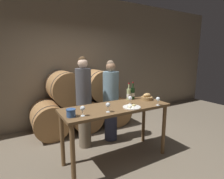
{
  "coord_description": "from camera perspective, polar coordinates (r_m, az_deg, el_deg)",
  "views": [
    {
      "loc": [
        -1.4,
        -2.29,
        1.72
      ],
      "look_at": [
        0.0,
        0.13,
        1.18
      ],
      "focal_mm": 28.0,
      "sensor_mm": 36.0,
      "label": 1
    }
  ],
  "objects": [
    {
      "name": "wine_bottle_red",
      "position": [
        3.25,
        6.78,
        -1.24
      ],
      "size": [
        0.08,
        0.08,
        0.32
      ],
      "color": "#193819",
      "rests_on": "tasting_table"
    },
    {
      "name": "person_right",
      "position": [
        3.52,
        -0.4,
        -3.56
      ],
      "size": [
        0.32,
        0.32,
        1.63
      ],
      "color": "#2D334C",
      "rests_on": "ground_plane"
    },
    {
      "name": "person_left",
      "position": [
        3.27,
        -9.17,
        -3.93
      ],
      "size": [
        0.28,
        0.28,
        1.71
      ],
      "color": "#756651",
      "rests_on": "ground_plane"
    },
    {
      "name": "wine_glass_right",
      "position": [
        2.91,
        14.79,
        -3.11
      ],
      "size": [
        0.07,
        0.07,
        0.14
      ],
      "color": "white",
      "rests_on": "tasting_table"
    },
    {
      "name": "ground_plane",
      "position": [
        3.18,
        1.27,
        -21.69
      ],
      "size": [
        10.0,
        10.0,
        0.0
      ],
      "primitive_type": "plane",
      "color": "#726654"
    },
    {
      "name": "wine_glass_center",
      "position": [
        2.89,
        5.93,
        -2.91
      ],
      "size": [
        0.07,
        0.07,
        0.14
      ],
      "color": "white",
      "rests_on": "tasting_table"
    },
    {
      "name": "blue_crock",
      "position": [
        2.37,
        -13.26,
        -7.32
      ],
      "size": [
        0.13,
        0.13,
        0.11
      ],
      "color": "#335693",
      "rests_on": "tasting_table"
    },
    {
      "name": "barrel_stack",
      "position": [
        4.21,
        -9.58,
        -4.24
      ],
      "size": [
        2.31,
        0.88,
        1.4
      ],
      "color": "#9E7042",
      "rests_on": "ground_plane"
    },
    {
      "name": "cheese_plate",
      "position": [
        2.74,
        6.46,
        -5.71
      ],
      "size": [
        0.28,
        0.28,
        0.04
      ],
      "color": "white",
      "rests_on": "tasting_table"
    },
    {
      "name": "wine_glass_left",
      "position": [
        2.49,
        -1.32,
        -5.16
      ],
      "size": [
        0.07,
        0.07,
        0.14
      ],
      "color": "white",
      "rests_on": "tasting_table"
    },
    {
      "name": "stone_wall_back",
      "position": [
        4.6,
        -12.46,
        9.22
      ],
      "size": [
        10.0,
        0.12,
        3.2
      ],
      "color": "gray",
      "rests_on": "ground_plane"
    },
    {
      "name": "tasting_table",
      "position": [
        2.84,
        1.34,
        -8.03
      ],
      "size": [
        1.75,
        0.66,
        0.93
      ],
      "color": "brown",
      "rests_on": "ground_plane"
    },
    {
      "name": "wine_glass_far_left",
      "position": [
        2.36,
        -9.57,
        -6.21
      ],
      "size": [
        0.07,
        0.07,
        0.14
      ],
      "color": "white",
      "rests_on": "tasting_table"
    },
    {
      "name": "wine_bottle_white",
      "position": [
        3.19,
        5.47,
        -1.51
      ],
      "size": [
        0.08,
        0.08,
        0.31
      ],
      "color": "#ADBC7F",
      "rests_on": "tasting_table"
    },
    {
      "name": "bread_basket",
      "position": [
        3.25,
        11.3,
        -2.53
      ],
      "size": [
        0.21,
        0.21,
        0.12
      ],
      "color": "olive",
      "rests_on": "tasting_table"
    }
  ]
}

